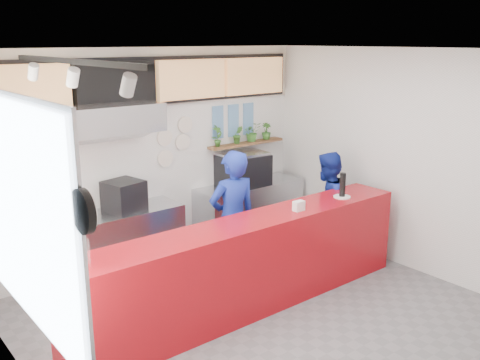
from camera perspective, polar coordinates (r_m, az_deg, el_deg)
floor at (r=6.28m, az=3.41°, el=-14.81°), size 5.00×5.00×0.00m
ceiling at (r=5.46m, az=3.90°, el=13.70°), size 5.00×5.00×0.00m
wall_back at (r=7.67m, az=-9.06°, el=2.56°), size 5.00×0.00×5.00m
wall_left at (r=4.49m, az=-20.85°, el=-7.12°), size 0.00×5.00×5.00m
wall_right at (r=7.56m, az=17.79°, el=1.86°), size 0.00×5.00×5.00m
service_counter at (r=6.30m, az=1.01°, el=-9.07°), size 4.50×0.60×1.10m
cream_band at (r=7.50m, az=-9.37°, el=10.78°), size 5.00×0.02×0.80m
prep_bench at (r=7.36m, az=-12.98°, el=-6.72°), size 1.80×0.60×0.90m
panini_oven at (r=7.21m, az=-12.27°, el=-1.66°), size 0.53×0.53×0.40m
extraction_hood at (r=6.88m, az=-13.62°, el=6.45°), size 1.20×0.70×0.35m
hood_lip at (r=6.91m, az=-13.52°, el=4.81°), size 1.20×0.69×0.31m
right_bench at (r=8.53m, az=1.01°, el=-3.30°), size 1.80×0.60×0.90m
espresso_machine at (r=8.26m, az=0.33°, el=1.07°), size 0.79×0.60×0.48m
espresso_tray at (r=8.21m, az=0.33°, el=2.72°), size 0.75×0.55×0.07m
herb_shelf at (r=8.48m, az=0.69°, el=3.92°), size 1.40×0.18×0.04m
menu_board_far_left at (r=6.71m, az=-22.10°, el=9.02°), size 1.10×0.10×0.55m
menu_board_mid_left at (r=7.14m, az=-13.08°, el=10.00°), size 1.10×0.10×0.55m
menu_board_mid_right at (r=7.71m, az=-5.20°, el=10.65°), size 1.10×0.10×0.55m
menu_board_far_right at (r=8.41m, az=1.50°, el=11.05°), size 1.10×0.10×0.55m
soffit at (r=7.48m, az=-9.24°, el=10.39°), size 4.80×0.04×0.65m
window_pane at (r=4.71m, az=-21.89°, el=-3.64°), size 0.04×2.20×1.90m
window_frame at (r=4.71m, az=-21.66°, el=-3.60°), size 0.03×2.30×2.00m
wall_clock_rim at (r=3.52m, az=-16.38°, el=-3.23°), size 0.05×0.30×0.30m
wall_clock_face at (r=3.53m, az=-15.93°, el=-3.14°), size 0.02×0.26×0.26m
track_rail at (r=4.33m, az=-17.52°, el=11.99°), size 0.05×2.40×0.04m
dec_plate_a at (r=7.67m, az=-8.05°, el=4.51°), size 0.24×0.03×0.24m
dec_plate_b at (r=7.84m, az=-6.15°, el=4.05°), size 0.24×0.03×0.24m
dec_plate_c at (r=7.73m, az=-7.98°, el=2.32°), size 0.24×0.03×0.24m
dec_plate_d at (r=7.82m, az=-5.89°, el=5.90°), size 0.24×0.03×0.24m
photo_frame_a at (r=8.16m, az=-2.39°, el=7.03°), size 0.20×0.02×0.25m
photo_frame_b at (r=8.34m, az=-0.72°, el=7.21°), size 0.20×0.02×0.25m
photo_frame_c at (r=8.52m, az=0.88°, el=7.38°), size 0.20×0.02×0.25m
photo_frame_d at (r=8.19m, az=-2.37°, el=5.30°), size 0.20×0.02×0.25m
photo_frame_e at (r=8.37m, az=-0.71°, el=5.52°), size 0.20×0.02×0.25m
photo_frame_f at (r=8.56m, az=0.88°, el=5.72°), size 0.20×0.02×0.25m
staff_center at (r=6.76m, az=-0.78°, el=-4.25°), size 0.71×0.52×1.79m
staff_right at (r=7.76m, az=9.21°, el=-2.76°), size 0.89×0.77×1.57m
herb_a at (r=8.10m, az=-2.42°, el=4.72°), size 0.20×0.16×0.33m
herb_b at (r=8.34m, az=-0.23°, el=4.86°), size 0.19×0.18×0.28m
herb_c at (r=8.52m, az=1.31°, el=5.15°), size 0.33×0.31×0.31m
herb_d at (r=8.72m, az=2.83°, el=5.23°), size 0.18×0.17×0.27m
glass_vase at (r=5.09m, az=-16.84°, el=-7.55°), size 0.21×0.21×0.25m
basil_vase at (r=4.99m, az=-17.07°, el=-4.69°), size 0.34×0.31×0.34m
napkin_holder at (r=6.47m, az=6.29°, el=-2.76°), size 0.14×0.09×0.12m
white_plate at (r=7.10m, az=10.82°, el=-1.77°), size 0.26×0.26×0.02m
pepper_mill at (r=7.06m, az=10.88°, el=-0.50°), size 0.10×0.10×0.31m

